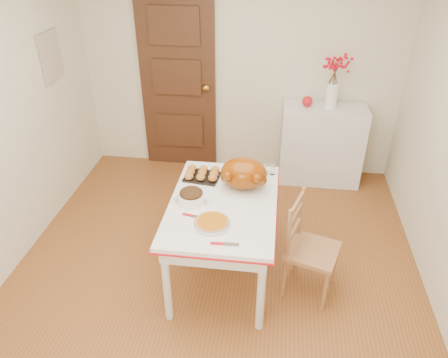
# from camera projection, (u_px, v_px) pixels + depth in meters

# --- Properties ---
(floor) EXTENTS (3.50, 4.00, 0.00)m
(floor) POSITION_uv_depth(u_px,v_px,m) (214.00, 280.00, 3.65)
(floor) COLOR brown
(floor) RESTS_ON ground
(wall_back) EXTENTS (3.50, 0.00, 2.50)m
(wall_back) POSITION_uv_depth(u_px,v_px,m) (240.00, 64.00, 4.69)
(wall_back) COLOR beige
(wall_back) RESTS_ON ground
(door_back) EXTENTS (0.85, 0.06, 2.06)m
(door_back) POSITION_uv_depth(u_px,v_px,m) (178.00, 82.00, 4.86)
(door_back) COLOR #372013
(door_back) RESTS_ON ground
(photo_board) EXTENTS (0.03, 0.35, 0.45)m
(photo_board) POSITION_uv_depth(u_px,v_px,m) (51.00, 56.00, 4.08)
(photo_board) COLOR beige
(photo_board) RESTS_ON ground
(sideboard) EXTENTS (0.89, 0.40, 0.89)m
(sideboard) POSITION_uv_depth(u_px,v_px,m) (321.00, 145.00, 4.82)
(sideboard) COLOR silver
(sideboard) RESTS_ON floor
(kitchen_table) EXTENTS (0.85, 1.23, 0.74)m
(kitchen_table) POSITION_uv_depth(u_px,v_px,m) (223.00, 239.00, 3.54)
(kitchen_table) COLOR white
(kitchen_table) RESTS_ON floor
(chair_oak) EXTENTS (0.47, 0.47, 0.86)m
(chair_oak) POSITION_uv_depth(u_px,v_px,m) (313.00, 249.00, 3.34)
(chair_oak) COLOR #A36D42
(chair_oak) RESTS_ON floor
(berry_vase) EXTENTS (0.28, 0.28, 0.55)m
(berry_vase) POSITION_uv_depth(u_px,v_px,m) (333.00, 82.00, 4.44)
(berry_vase) COLOR white
(berry_vase) RESTS_ON sideboard
(apple) EXTENTS (0.11, 0.11, 0.11)m
(apple) POSITION_uv_depth(u_px,v_px,m) (307.00, 101.00, 4.58)
(apple) COLOR red
(apple) RESTS_ON sideboard
(turkey_platter) EXTENTS (0.49, 0.42, 0.27)m
(turkey_platter) POSITION_uv_depth(u_px,v_px,m) (244.00, 175.00, 3.43)
(turkey_platter) COLOR #964003
(turkey_platter) RESTS_ON kitchen_table
(pumpkin_pie) EXTENTS (0.29, 0.29, 0.05)m
(pumpkin_pie) POSITION_uv_depth(u_px,v_px,m) (212.00, 222.00, 3.08)
(pumpkin_pie) COLOR #AD5A0D
(pumpkin_pie) RESTS_ON kitchen_table
(stuffing_dish) EXTENTS (0.29, 0.23, 0.10)m
(stuffing_dish) POSITION_uv_depth(u_px,v_px,m) (191.00, 196.00, 3.33)
(stuffing_dish) COLOR #412611
(stuffing_dish) RESTS_ON kitchen_table
(rolls_tray) EXTENTS (0.31, 0.26, 0.08)m
(rolls_tray) POSITION_uv_depth(u_px,v_px,m) (202.00, 174.00, 3.63)
(rolls_tray) COLOR #B66B30
(rolls_tray) RESTS_ON kitchen_table
(pie_server) EXTENTS (0.20, 0.06, 0.01)m
(pie_server) POSITION_uv_depth(u_px,v_px,m) (225.00, 244.00, 2.91)
(pie_server) COLOR silver
(pie_server) RESTS_ON kitchen_table
(carving_knife) EXTENTS (0.23, 0.10, 0.01)m
(carving_knife) POSITION_uv_depth(u_px,v_px,m) (197.00, 217.00, 3.17)
(carving_knife) COLOR silver
(carving_knife) RESTS_ON kitchen_table
(drinking_glass) EXTENTS (0.07, 0.07, 0.10)m
(drinking_glass) POSITION_uv_depth(u_px,v_px,m) (240.00, 169.00, 3.68)
(drinking_glass) COLOR white
(drinking_glass) RESTS_ON kitchen_table
(shaker_pair) EXTENTS (0.11, 0.07, 0.10)m
(shaker_pair) POSITION_uv_depth(u_px,v_px,m) (269.00, 169.00, 3.68)
(shaker_pair) COLOR white
(shaker_pair) RESTS_ON kitchen_table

